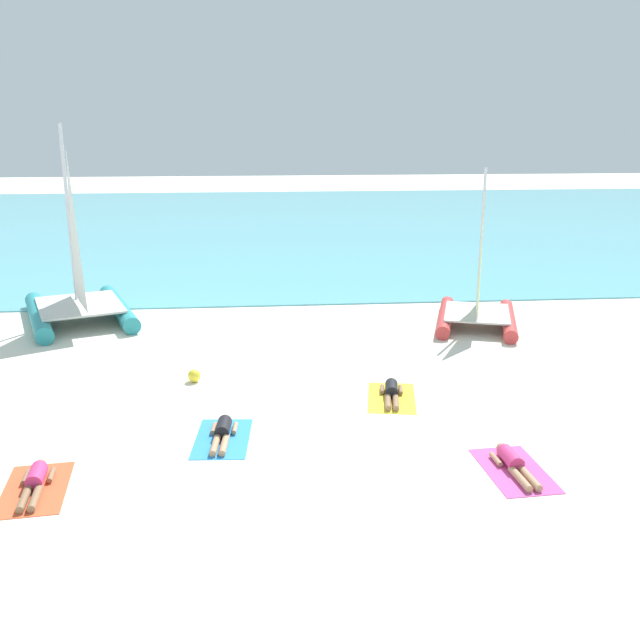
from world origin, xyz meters
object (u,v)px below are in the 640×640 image
(sunbather_leftmost, at_px, (35,481))
(beach_ball, at_px, (194,376))
(sunbather_rightmost, at_px, (513,463))
(towel_center_right, at_px, (391,398))
(towel_center_left, at_px, (222,438))
(sunbather_center_right, at_px, (392,392))
(towel_rightmost, at_px, (514,470))
(sailboat_teal, at_px, (78,294))
(towel_leftmost, at_px, (35,489))
(sunbather_center_left, at_px, (223,431))
(sailboat_red, at_px, (478,304))

(sunbather_leftmost, relative_size, beach_ball, 4.87)
(sunbather_rightmost, bearing_deg, towel_center_right, 110.14)
(beach_ball, bearing_deg, towel_center_left, -75.84)
(sunbather_center_right, bearing_deg, beach_ball, 172.99)
(beach_ball, bearing_deg, towel_rightmost, -39.39)
(towel_center_left, xyz_separation_m, sunbather_center_right, (3.88, 1.93, 0.13))
(towel_rightmost, bearing_deg, sailboat_teal, 133.54)
(sunbather_rightmost, relative_size, beach_ball, 4.86)
(towel_center_right, bearing_deg, towel_leftmost, -152.78)
(towel_leftmost, xyz_separation_m, sunbather_rightmost, (8.72, -0.01, 0.13))
(sunbather_leftmost, xyz_separation_m, sunbather_center_right, (7.11, 3.65, 0.00))
(towel_center_right, bearing_deg, sunbather_leftmost, -153.23)
(sunbather_center_left, bearing_deg, sunbather_leftmost, -146.95)
(towel_center_right, bearing_deg, towel_center_left, -154.28)
(sunbather_center_right, height_order, towel_rightmost, sunbather_center_right)
(sailboat_teal, bearing_deg, sunbather_center_right, -59.32)
(towel_center_left, relative_size, towel_center_right, 1.00)
(towel_rightmost, height_order, sunbather_rightmost, sunbather_rightmost)
(towel_center_left, xyz_separation_m, towel_center_right, (3.87, 1.87, 0.00))
(sailboat_teal, relative_size, sunbather_center_right, 3.97)
(sunbather_center_right, bearing_deg, towel_center_left, -143.80)
(towel_leftmost, xyz_separation_m, sunbather_leftmost, (-0.01, 0.07, 0.13))
(sunbather_leftmost, distance_m, towel_rightmost, 8.73)
(towel_rightmost, relative_size, sunbather_rightmost, 1.21)
(sailboat_teal, bearing_deg, towel_center_right, -59.61)
(sailboat_teal, distance_m, towel_center_right, 11.52)
(sunbather_center_left, distance_m, beach_ball, 3.40)
(towel_leftmost, bearing_deg, sunbather_center_left, 29.84)
(towel_center_left, bearing_deg, sunbather_rightmost, -18.03)
(towel_leftmost, xyz_separation_m, towel_center_left, (3.22, 1.78, 0.00))
(sunbather_leftmost, distance_m, sunbather_center_left, 3.69)
(sunbather_leftmost, relative_size, towel_center_left, 0.83)
(sunbather_leftmost, distance_m, towel_center_left, 3.66)
(sailboat_red, xyz_separation_m, sunbather_leftmost, (-10.89, -9.26, -0.60))
(sailboat_red, height_order, towel_rightmost, sailboat_red)
(towel_center_right, bearing_deg, sunbather_center_right, 80.23)
(sunbather_leftmost, bearing_deg, sailboat_teal, 93.10)
(sailboat_red, xyz_separation_m, towel_center_right, (-3.79, -5.68, -0.72))
(sailboat_red, relative_size, sunbather_rightmost, 3.13)
(sunbather_center_left, height_order, beach_ball, beach_ball)
(sunbather_center_left, bearing_deg, towel_center_right, 29.10)
(towel_center_left, bearing_deg, sailboat_red, 44.56)
(sailboat_red, distance_m, towel_center_right, 6.87)
(sunbather_center_left, bearing_deg, sailboat_teal, 122.84)
(towel_center_left, bearing_deg, towel_rightmost, -18.64)
(sailboat_teal, relative_size, towel_leftmost, 3.27)
(sunbather_center_right, height_order, beach_ball, beach_ball)
(sunbather_center_left, height_order, towel_center_right, sunbather_center_left)
(sunbather_center_left, bearing_deg, towel_leftmost, -146.00)
(sailboat_red, height_order, towel_center_left, sailboat_red)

